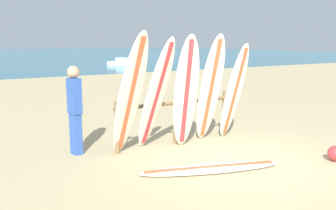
{
  "coord_description": "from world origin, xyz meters",
  "views": [
    {
      "loc": [
        -4.54,
        -5.1,
        2.25
      ],
      "look_at": [
        -0.3,
        1.81,
        0.82
      ],
      "focal_mm": 39.49,
      "sensor_mm": 36.0,
      "label": 1
    }
  ],
  "objects_px": {
    "surfboard_leaning_left": "(156,95)",
    "surfboard_rack": "(175,113)",
    "surfboard_leaning_center_left": "(186,93)",
    "surfboard_leaning_center": "(210,90)",
    "surfboard_leaning_far_left": "(130,96)",
    "surfboard_lying_on_sand": "(210,168)",
    "surfboard_leaning_center_right": "(234,92)",
    "beachgoer_standing": "(75,106)",
    "small_boat_offshore": "(122,63)",
    "beach_ball": "(336,154)"
  },
  "relations": [
    {
      "from": "surfboard_lying_on_sand",
      "to": "beach_ball",
      "type": "relative_size",
      "value": 8.65
    },
    {
      "from": "surfboard_leaning_far_left",
      "to": "surfboard_leaning_center",
      "type": "xyz_separation_m",
      "value": [
        1.95,
        0.06,
        -0.02
      ]
    },
    {
      "from": "surfboard_leaning_center",
      "to": "beachgoer_standing",
      "type": "distance_m",
      "value": 2.87
    },
    {
      "from": "surfboard_leaning_left",
      "to": "beach_ball",
      "type": "relative_size",
      "value": 7.84
    },
    {
      "from": "surfboard_leaning_center",
      "to": "beachgoer_standing",
      "type": "xyz_separation_m",
      "value": [
        -2.76,
        0.75,
        -0.22
      ]
    },
    {
      "from": "surfboard_leaning_center",
      "to": "surfboard_leaning_center_right",
      "type": "height_order",
      "value": "surfboard_leaning_center"
    },
    {
      "from": "beachgoer_standing",
      "to": "beach_ball",
      "type": "relative_size",
      "value": 5.94
    },
    {
      "from": "surfboard_leaning_center_left",
      "to": "surfboard_lying_on_sand",
      "type": "height_order",
      "value": "surfboard_leaning_center_left"
    },
    {
      "from": "surfboard_rack",
      "to": "surfboard_leaning_left",
      "type": "bearing_deg",
      "value": -157.41
    },
    {
      "from": "surfboard_leaning_center_right",
      "to": "surfboard_lying_on_sand",
      "type": "distance_m",
      "value": 2.42
    },
    {
      "from": "surfboard_leaning_far_left",
      "to": "surfboard_leaning_center_left",
      "type": "height_order",
      "value": "surfboard_leaning_far_left"
    },
    {
      "from": "beachgoer_standing",
      "to": "beach_ball",
      "type": "distance_m",
      "value": 5.07
    },
    {
      "from": "surfboard_leaning_center_right",
      "to": "beachgoer_standing",
      "type": "distance_m",
      "value": 3.49
    },
    {
      "from": "surfboard_leaning_left",
      "to": "surfboard_lying_on_sand",
      "type": "distance_m",
      "value": 1.88
    },
    {
      "from": "surfboard_leaning_center_left",
      "to": "surfboard_leaning_center",
      "type": "xyz_separation_m",
      "value": [
        0.68,
        0.06,
        0.01
      ]
    },
    {
      "from": "surfboard_lying_on_sand",
      "to": "small_boat_offshore",
      "type": "height_order",
      "value": "small_boat_offshore"
    },
    {
      "from": "beach_ball",
      "to": "surfboard_rack",
      "type": "bearing_deg",
      "value": 126.94
    },
    {
      "from": "surfboard_rack",
      "to": "beach_ball",
      "type": "distance_m",
      "value": 3.27
    },
    {
      "from": "beach_ball",
      "to": "surfboard_leaning_left",
      "type": "bearing_deg",
      "value": 137.94
    },
    {
      "from": "surfboard_rack",
      "to": "beach_ball",
      "type": "relative_size",
      "value": 9.61
    },
    {
      "from": "surfboard_leaning_left",
      "to": "beach_ball",
      "type": "xyz_separation_m",
      "value": [
        2.57,
        -2.31,
        -1.02
      ]
    },
    {
      "from": "surfboard_leaning_far_left",
      "to": "small_boat_offshore",
      "type": "bearing_deg",
      "value": 65.83
    },
    {
      "from": "surfboard_rack",
      "to": "surfboard_lying_on_sand",
      "type": "xyz_separation_m",
      "value": [
        -0.38,
        -1.74,
        -0.66
      ]
    },
    {
      "from": "beach_ball",
      "to": "surfboard_leaning_center",
      "type": "bearing_deg",
      "value": 119.36
    },
    {
      "from": "surfboard_rack",
      "to": "small_boat_offshore",
      "type": "bearing_deg",
      "value": 68.04
    },
    {
      "from": "beach_ball",
      "to": "surfboard_leaning_far_left",
      "type": "bearing_deg",
      "value": 145.8
    },
    {
      "from": "small_boat_offshore",
      "to": "beach_ball",
      "type": "xyz_separation_m",
      "value": [
        -7.68,
        -26.43,
        -0.11
      ]
    },
    {
      "from": "surfboard_leaning_center_right",
      "to": "beachgoer_standing",
      "type": "height_order",
      "value": "surfboard_leaning_center_right"
    },
    {
      "from": "surfboard_leaning_center_right",
      "to": "surfboard_lying_on_sand",
      "type": "xyz_separation_m",
      "value": [
        -1.71,
        -1.35,
        -1.06
      ]
    },
    {
      "from": "surfboard_leaning_center_left",
      "to": "surfboard_lying_on_sand",
      "type": "xyz_separation_m",
      "value": [
        -0.39,
        -1.33,
        -1.15
      ]
    },
    {
      "from": "surfboard_leaning_center_left",
      "to": "surfboard_rack",
      "type": "bearing_deg",
      "value": 90.33
    },
    {
      "from": "surfboard_lying_on_sand",
      "to": "surfboard_leaning_center_right",
      "type": "bearing_deg",
      "value": 38.45
    },
    {
      "from": "surfboard_leaning_far_left",
      "to": "surfboard_lying_on_sand",
      "type": "relative_size",
      "value": 0.95
    },
    {
      "from": "surfboard_leaning_center_left",
      "to": "small_boat_offshore",
      "type": "height_order",
      "value": "surfboard_leaning_center_left"
    },
    {
      "from": "surfboard_lying_on_sand",
      "to": "beach_ball",
      "type": "height_order",
      "value": "beach_ball"
    },
    {
      "from": "surfboard_leaning_center_left",
      "to": "surfboard_leaning_center_right",
      "type": "xyz_separation_m",
      "value": [
        1.32,
        0.02,
        -0.09
      ]
    },
    {
      "from": "surfboard_leaning_center_right",
      "to": "beachgoer_standing",
      "type": "relative_size",
      "value": 1.24
    },
    {
      "from": "surfboard_rack",
      "to": "surfboard_leaning_center",
      "type": "distance_m",
      "value": 0.91
    },
    {
      "from": "surfboard_leaning_left",
      "to": "surfboard_leaning_center_right",
      "type": "xyz_separation_m",
      "value": [
        1.95,
        -0.13,
        -0.07
      ]
    },
    {
      "from": "surfboard_leaning_far_left",
      "to": "small_boat_offshore",
      "type": "xyz_separation_m",
      "value": [
        10.89,
        24.26,
        -0.96
      ]
    },
    {
      "from": "surfboard_leaning_left",
      "to": "beachgoer_standing",
      "type": "distance_m",
      "value": 1.61
    },
    {
      "from": "surfboard_leaning_left",
      "to": "surfboard_leaning_center",
      "type": "relative_size",
      "value": 0.97
    },
    {
      "from": "surfboard_leaning_center_left",
      "to": "surfboard_leaning_center",
      "type": "relative_size",
      "value": 0.99
    },
    {
      "from": "surfboard_leaning_left",
      "to": "surfboard_leaning_center",
      "type": "bearing_deg",
      "value": -3.5
    },
    {
      "from": "surfboard_leaning_left",
      "to": "surfboard_rack",
      "type": "bearing_deg",
      "value": 22.59
    },
    {
      "from": "surfboard_leaning_center_left",
      "to": "surfboard_leaning_center_right",
      "type": "relative_size",
      "value": 1.08
    },
    {
      "from": "surfboard_leaning_far_left",
      "to": "surfboard_lying_on_sand",
      "type": "bearing_deg",
      "value": -56.64
    },
    {
      "from": "surfboard_leaning_left",
      "to": "beachgoer_standing",
      "type": "bearing_deg",
      "value": 155.06
    },
    {
      "from": "surfboard_lying_on_sand",
      "to": "beachgoer_standing",
      "type": "distance_m",
      "value": 2.9
    },
    {
      "from": "surfboard_leaning_left",
      "to": "small_boat_offshore",
      "type": "xyz_separation_m",
      "value": [
        10.25,
        24.12,
        -0.91
      ]
    }
  ]
}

